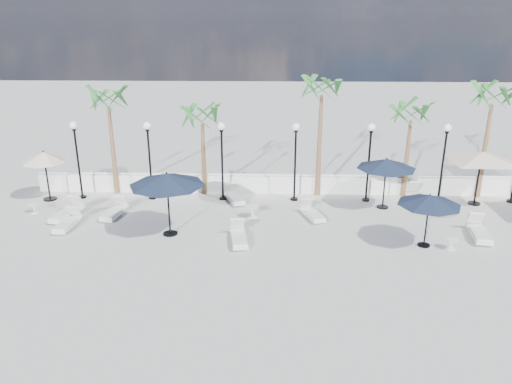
{
  "coord_description": "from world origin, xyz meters",
  "views": [
    {
      "loc": [
        -1.21,
        -16.42,
        8.75
      ],
      "look_at": [
        -1.78,
        3.47,
        1.5
      ],
      "focal_mm": 35.0,
      "sensor_mm": 36.0,
      "label": 1
    }
  ],
  "objects_px": {
    "lounger_4": "(239,237)",
    "lounger_5": "(313,213)",
    "lounger_7": "(419,198)",
    "lounger_3": "(234,197)",
    "parasol_navy_mid": "(386,164)",
    "lounger_6": "(479,232)",
    "lounger_2": "(114,211)",
    "parasol_navy_right": "(429,200)",
    "parasol_cream_small": "(44,158)",
    "parasol_cream_sq_a": "(482,152)",
    "parasol_navy_left": "(167,180)",
    "lounger_1": "(67,213)",
    "lounger_0": "(67,223)"
  },
  "relations": [
    {
      "from": "parasol_navy_left",
      "to": "parasol_navy_right",
      "type": "height_order",
      "value": "parasol_navy_left"
    },
    {
      "from": "parasol_navy_left",
      "to": "parasol_navy_mid",
      "type": "relative_size",
      "value": 1.13
    },
    {
      "from": "lounger_0",
      "to": "parasol_navy_right",
      "type": "distance_m",
      "value": 14.91
    },
    {
      "from": "lounger_1",
      "to": "lounger_6",
      "type": "height_order",
      "value": "lounger_1"
    },
    {
      "from": "lounger_4",
      "to": "parasol_cream_small",
      "type": "distance_m",
      "value": 10.75
    },
    {
      "from": "lounger_3",
      "to": "parasol_cream_small",
      "type": "bearing_deg",
      "value": 157.59
    },
    {
      "from": "lounger_2",
      "to": "lounger_7",
      "type": "relative_size",
      "value": 0.89
    },
    {
      "from": "lounger_2",
      "to": "lounger_5",
      "type": "distance_m",
      "value": 8.94
    },
    {
      "from": "parasol_cream_sq_a",
      "to": "parasol_cream_small",
      "type": "bearing_deg",
      "value": -180.0
    },
    {
      "from": "lounger_6",
      "to": "parasol_navy_mid",
      "type": "bearing_deg",
      "value": 143.39
    },
    {
      "from": "lounger_6",
      "to": "lounger_5",
      "type": "bearing_deg",
      "value": 172.31
    },
    {
      "from": "lounger_3",
      "to": "lounger_4",
      "type": "distance_m",
      "value": 4.55
    },
    {
      "from": "lounger_3",
      "to": "lounger_7",
      "type": "distance_m",
      "value": 8.92
    },
    {
      "from": "lounger_3",
      "to": "lounger_6",
      "type": "bearing_deg",
      "value": -42.71
    },
    {
      "from": "lounger_5",
      "to": "parasol_cream_sq_a",
      "type": "height_order",
      "value": "parasol_cream_sq_a"
    },
    {
      "from": "parasol_navy_right",
      "to": "parasol_navy_left",
      "type": "bearing_deg",
      "value": 175.67
    },
    {
      "from": "lounger_1",
      "to": "parasol_cream_sq_a",
      "type": "xyz_separation_m",
      "value": [
        18.89,
        2.24,
        2.32
      ]
    },
    {
      "from": "lounger_4",
      "to": "lounger_1",
      "type": "bearing_deg",
      "value": 155.8
    },
    {
      "from": "parasol_navy_mid",
      "to": "parasol_cream_sq_a",
      "type": "height_order",
      "value": "parasol_cream_sq_a"
    },
    {
      "from": "lounger_1",
      "to": "lounger_5",
      "type": "relative_size",
      "value": 1.14
    },
    {
      "from": "parasol_navy_mid",
      "to": "lounger_7",
      "type": "bearing_deg",
      "value": 18.18
    },
    {
      "from": "parasol_navy_left",
      "to": "parasol_navy_right",
      "type": "distance_m",
      "value": 10.27
    },
    {
      "from": "parasol_navy_mid",
      "to": "parasol_navy_right",
      "type": "relative_size",
      "value": 1.12
    },
    {
      "from": "lounger_4",
      "to": "parasol_navy_right",
      "type": "height_order",
      "value": "parasol_navy_right"
    },
    {
      "from": "lounger_7",
      "to": "lounger_3",
      "type": "bearing_deg",
      "value": 175.34
    },
    {
      "from": "lounger_6",
      "to": "parasol_navy_mid",
      "type": "xyz_separation_m",
      "value": [
        -3.25,
        3.19,
        1.9
      ]
    },
    {
      "from": "lounger_4",
      "to": "parasol_navy_mid",
      "type": "bearing_deg",
      "value": 22.77
    },
    {
      "from": "lounger_5",
      "to": "parasol_navy_mid",
      "type": "height_order",
      "value": "parasol_navy_mid"
    },
    {
      "from": "lounger_7",
      "to": "parasol_navy_left",
      "type": "distance_m",
      "value": 12.14
    },
    {
      "from": "lounger_2",
      "to": "parasol_cream_sq_a",
      "type": "bearing_deg",
      "value": 15.04
    },
    {
      "from": "lounger_3",
      "to": "lounger_7",
      "type": "relative_size",
      "value": 0.87
    },
    {
      "from": "lounger_1",
      "to": "parasol_cream_small",
      "type": "xyz_separation_m",
      "value": [
        -1.75,
        2.24,
        1.89
      ]
    },
    {
      "from": "lounger_5",
      "to": "parasol_navy_mid",
      "type": "bearing_deg",
      "value": 2.3
    },
    {
      "from": "lounger_0",
      "to": "parasol_cream_small",
      "type": "relative_size",
      "value": 0.74
    },
    {
      "from": "parasol_navy_left",
      "to": "lounger_3",
      "type": "bearing_deg",
      "value": 58.31
    },
    {
      "from": "lounger_3",
      "to": "parasol_navy_left",
      "type": "bearing_deg",
      "value": -144.22
    },
    {
      "from": "parasol_navy_left",
      "to": "lounger_1",
      "type": "bearing_deg",
      "value": 161.83
    },
    {
      "from": "parasol_navy_mid",
      "to": "lounger_6",
      "type": "bearing_deg",
      "value": -44.44
    },
    {
      "from": "lounger_2",
      "to": "parasol_cream_small",
      "type": "xyz_separation_m",
      "value": [
        -3.79,
        1.99,
        1.9
      ]
    },
    {
      "from": "lounger_4",
      "to": "parasol_cream_sq_a",
      "type": "distance_m",
      "value": 12.17
    },
    {
      "from": "lounger_2",
      "to": "parasol_navy_right",
      "type": "xyz_separation_m",
      "value": [
        13.12,
        -2.64,
        1.69
      ]
    },
    {
      "from": "parasol_navy_right",
      "to": "parasol_navy_mid",
      "type": "bearing_deg",
      "value": 100.95
    },
    {
      "from": "lounger_5",
      "to": "parasol_navy_mid",
      "type": "xyz_separation_m",
      "value": [
        3.4,
        1.34,
        1.93
      ]
    },
    {
      "from": "lounger_5",
      "to": "parasol_navy_left",
      "type": "height_order",
      "value": "parasol_navy_left"
    },
    {
      "from": "lounger_2",
      "to": "lounger_0",
      "type": "bearing_deg",
      "value": -132.46
    },
    {
      "from": "lounger_1",
      "to": "parasol_navy_mid",
      "type": "relative_size",
      "value": 0.76
    },
    {
      "from": "lounger_1",
      "to": "lounger_4",
      "type": "xyz_separation_m",
      "value": [
        7.83,
        -2.26,
        -0.02
      ]
    },
    {
      "from": "lounger_5",
      "to": "parasol_navy_right",
      "type": "height_order",
      "value": "parasol_navy_right"
    },
    {
      "from": "lounger_0",
      "to": "lounger_2",
      "type": "height_order",
      "value": "lounger_2"
    },
    {
      "from": "lounger_4",
      "to": "lounger_5",
      "type": "height_order",
      "value": "lounger_4"
    }
  ]
}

